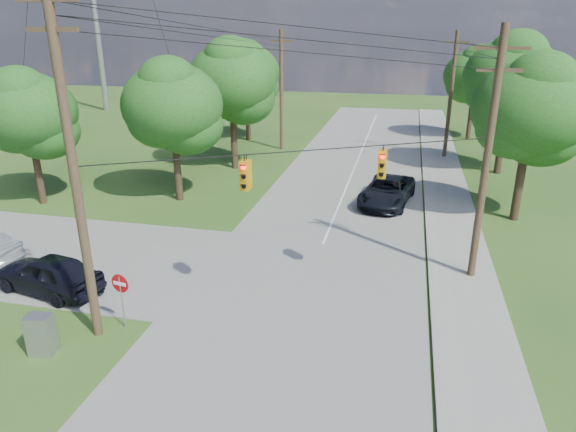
% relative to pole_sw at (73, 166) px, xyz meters
% --- Properties ---
extents(ground, '(140.00, 140.00, 0.00)m').
position_rel_pole_sw_xyz_m(ground, '(4.60, -0.40, -6.23)').
color(ground, '#2B4F1A').
rests_on(ground, ground).
extents(main_road, '(10.00, 100.00, 0.03)m').
position_rel_pole_sw_xyz_m(main_road, '(6.60, 4.60, -6.21)').
color(main_road, gray).
rests_on(main_road, ground).
extents(sidewalk_east, '(2.60, 100.00, 0.12)m').
position_rel_pole_sw_xyz_m(sidewalk_east, '(13.30, 4.60, -6.17)').
color(sidewalk_east, gray).
rests_on(sidewalk_east, ground).
extents(pole_sw, '(2.00, 0.32, 12.00)m').
position_rel_pole_sw_xyz_m(pole_sw, '(0.00, 0.00, 0.00)').
color(pole_sw, brown).
rests_on(pole_sw, ground).
extents(pole_ne, '(2.00, 0.32, 10.50)m').
position_rel_pole_sw_xyz_m(pole_ne, '(13.50, 7.60, -0.76)').
color(pole_ne, brown).
rests_on(pole_ne, ground).
extents(pole_north_e, '(2.00, 0.32, 10.00)m').
position_rel_pole_sw_xyz_m(pole_north_e, '(13.50, 29.60, -1.10)').
color(pole_north_e, brown).
rests_on(pole_north_e, ground).
extents(pole_north_w, '(2.00, 0.32, 10.00)m').
position_rel_pole_sw_xyz_m(pole_north_w, '(-0.40, 29.60, -1.10)').
color(pole_north_w, brown).
rests_on(pole_north_w, ground).
extents(power_lines, '(13.93, 29.62, 4.93)m').
position_rel_pole_sw_xyz_m(power_lines, '(6.10, 11.14, 2.93)').
color(power_lines, black).
rests_on(power_lines, ground).
extents(traffic_signals, '(4.91, 3.27, 1.05)m').
position_rel_pole_sw_xyz_m(traffic_signals, '(7.15, 4.03, -0.73)').
color(traffic_signals, orange).
rests_on(traffic_signals, ground).
extents(tree_w_near, '(6.00, 6.00, 8.40)m').
position_rel_pole_sw_xyz_m(tree_w_near, '(-3.40, 14.60, -0.30)').
color(tree_w_near, '#423021').
rests_on(tree_w_near, ground).
extents(tree_w_mid, '(6.40, 6.40, 9.22)m').
position_rel_pole_sw_xyz_m(tree_w_mid, '(-2.40, 22.60, 0.35)').
color(tree_w_mid, '#423021').
rests_on(tree_w_mid, ground).
extents(tree_w_far, '(6.00, 6.00, 8.73)m').
position_rel_pole_sw_xyz_m(tree_w_far, '(-4.40, 32.60, 0.02)').
color(tree_w_far, '#423021').
rests_on(tree_w_far, ground).
extents(tree_e_near, '(6.20, 6.20, 8.81)m').
position_rel_pole_sw_xyz_m(tree_e_near, '(16.60, 15.60, 0.02)').
color(tree_e_near, '#423021').
rests_on(tree_e_near, ground).
extents(tree_e_mid, '(6.60, 6.60, 9.64)m').
position_rel_pole_sw_xyz_m(tree_e_mid, '(17.10, 25.60, 0.68)').
color(tree_e_mid, '#423021').
rests_on(tree_e_mid, ground).
extents(tree_e_far, '(5.80, 5.80, 8.32)m').
position_rel_pole_sw_xyz_m(tree_e_far, '(16.10, 37.60, -0.31)').
color(tree_e_far, '#423021').
rests_on(tree_e_far, ground).
extents(tree_cross_n, '(5.60, 5.60, 7.91)m').
position_rel_pole_sw_xyz_m(tree_cross_n, '(-11.40, 12.10, -0.63)').
color(tree_cross_n, '#423021').
rests_on(tree_cross_n, ground).
extents(car_cross_dark, '(5.06, 2.84, 1.63)m').
position_rel_pole_sw_xyz_m(car_cross_dark, '(-3.61, 2.30, -5.38)').
color(car_cross_dark, black).
rests_on(car_cross_dark, cross_road).
extents(car_main_north, '(3.58, 6.17, 1.62)m').
position_rel_pole_sw_xyz_m(car_main_north, '(9.40, 16.70, -5.39)').
color(car_main_north, black).
rests_on(car_main_north, main_road).
extents(control_cabinet, '(0.89, 0.70, 1.47)m').
position_rel_pole_sw_xyz_m(control_cabinet, '(-1.12, -1.48, -5.50)').
color(control_cabinet, '#929497').
rests_on(control_cabinet, ground).
extents(do_not_enter_sign, '(0.72, 0.16, 2.16)m').
position_rel_pole_sw_xyz_m(do_not_enter_sign, '(0.74, 0.60, -4.64)').
color(do_not_enter_sign, '#929497').
rests_on(do_not_enter_sign, ground).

